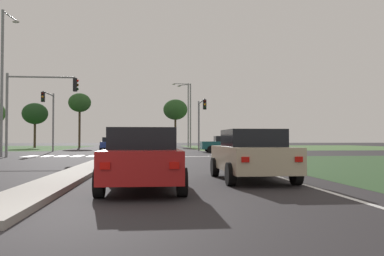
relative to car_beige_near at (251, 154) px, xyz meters
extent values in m
plane|color=#282628|center=(-5.68, 23.75, -0.80)|extent=(200.00, 200.00, 0.00)
cube|color=#476B38|center=(19.82, 48.25, -0.79)|extent=(35.00, 35.00, 0.01)
cube|color=gray|center=(-5.68, 4.75, -0.73)|extent=(1.20, 22.00, 0.14)
cube|color=gray|center=(-5.68, 48.75, -0.73)|extent=(1.20, 36.00, 0.14)
cube|color=silver|center=(-2.18, -0.83, -0.79)|extent=(0.14, 2.00, 0.01)
cube|color=silver|center=(-2.18, 5.17, -0.79)|extent=(0.14, 2.00, 0.01)
cube|color=silver|center=(-2.18, 11.17, -0.79)|extent=(0.14, 2.00, 0.01)
cube|color=silver|center=(-2.18, 17.17, -0.79)|extent=(0.14, 2.00, 0.01)
cube|color=silver|center=(1.17, 5.75, -0.79)|extent=(0.14, 24.00, 0.01)
cube|color=silver|center=(-1.88, 16.75, -0.79)|extent=(6.40, 0.50, 0.01)
cube|color=silver|center=(-12.08, 18.55, -0.79)|extent=(0.70, 2.80, 0.01)
cube|color=silver|center=(-10.93, 18.55, -0.79)|extent=(0.70, 2.80, 0.01)
cube|color=silver|center=(-9.78, 18.55, -0.79)|extent=(0.70, 2.80, 0.01)
cube|color=silver|center=(-8.63, 18.55, -0.79)|extent=(0.70, 2.80, 0.01)
cube|color=silver|center=(-7.48, 18.55, -0.79)|extent=(0.70, 2.80, 0.01)
cube|color=#BCAD8E|center=(0.00, 0.03, -0.12)|extent=(1.84, 4.32, 0.72)
cube|color=black|center=(0.00, -0.12, 0.50)|extent=(1.62, 1.99, 0.52)
cube|color=red|center=(-0.70, -2.15, -0.04)|extent=(0.20, 0.04, 0.14)
cube|color=red|center=(0.70, -2.15, -0.04)|extent=(0.20, 0.04, 0.14)
cylinder|color=black|center=(-0.92, 1.42, -0.48)|extent=(0.22, 0.64, 0.64)
cylinder|color=black|center=(0.92, 1.42, -0.48)|extent=(0.22, 0.64, 0.64)
cylinder|color=black|center=(-0.92, -1.35, -0.48)|extent=(0.22, 0.64, 0.64)
cylinder|color=black|center=(0.92, -1.35, -0.48)|extent=(0.22, 0.64, 0.64)
cube|color=#19565B|center=(3.76, 25.61, -0.11)|extent=(4.33, 1.76, 0.73)
cube|color=black|center=(3.91, 25.61, 0.51)|extent=(1.99, 1.55, 0.52)
cube|color=red|center=(5.94, 24.94, -0.04)|extent=(0.04, 0.20, 0.14)
cube|color=red|center=(5.94, 26.28, -0.04)|extent=(0.04, 0.20, 0.14)
cylinder|color=black|center=(2.37, 24.73, -0.48)|extent=(0.64, 0.22, 0.64)
cylinder|color=black|center=(2.37, 26.50, -0.48)|extent=(0.64, 0.22, 0.64)
cylinder|color=black|center=(5.14, 24.73, -0.48)|extent=(0.64, 0.22, 0.64)
cylinder|color=black|center=(5.14, 26.50, -0.48)|extent=(0.64, 0.22, 0.64)
cube|color=navy|center=(-7.90, 34.38, -0.16)|extent=(1.75, 4.12, 0.64)
cube|color=black|center=(-7.90, 34.53, 0.43)|extent=(1.54, 1.90, 0.52)
cube|color=red|center=(-7.23, 36.47, -0.09)|extent=(0.20, 0.04, 0.14)
cube|color=red|center=(-8.57, 36.47, -0.09)|extent=(0.20, 0.04, 0.14)
cylinder|color=black|center=(-7.02, 33.06, -0.48)|extent=(0.22, 0.64, 0.64)
cylinder|color=black|center=(-8.78, 33.06, -0.48)|extent=(0.22, 0.64, 0.64)
cylinder|color=black|center=(-7.02, 35.70, -0.48)|extent=(0.22, 0.64, 0.64)
cylinder|color=black|center=(-8.78, 35.70, -0.48)|extent=(0.22, 0.64, 0.64)
cube|color=#A31919|center=(-3.28, -1.80, -0.13)|extent=(1.80, 4.48, 0.70)
cube|color=black|center=(-3.28, -1.95, 0.49)|extent=(1.58, 2.06, 0.52)
cube|color=red|center=(-3.96, -4.06, -0.06)|extent=(0.20, 0.04, 0.14)
cube|color=red|center=(-2.60, -4.06, -0.06)|extent=(0.20, 0.04, 0.14)
cylinder|color=black|center=(-4.18, -0.36, -0.48)|extent=(0.22, 0.64, 0.64)
cylinder|color=black|center=(-2.38, -0.36, -0.48)|extent=(0.22, 0.64, 0.64)
cylinder|color=black|center=(-4.18, -3.23, -0.48)|extent=(0.22, 0.64, 0.64)
cylinder|color=black|center=(-2.38, -3.23, -0.48)|extent=(0.22, 0.64, 0.64)
cube|color=#161E47|center=(-8.01, 40.10, -0.10)|extent=(1.73, 4.37, 0.75)
cube|color=black|center=(-8.01, 40.25, 0.53)|extent=(1.52, 2.01, 0.52)
cube|color=red|center=(-7.36, 42.30, -0.03)|extent=(0.20, 0.04, 0.14)
cube|color=red|center=(-8.67, 42.30, -0.03)|extent=(0.20, 0.04, 0.14)
cylinder|color=black|center=(-7.15, 38.70, -0.48)|extent=(0.22, 0.64, 0.64)
cylinder|color=black|center=(-8.88, 38.70, -0.48)|extent=(0.22, 0.64, 0.64)
cylinder|color=black|center=(-7.15, 41.50, -0.48)|extent=(0.22, 0.64, 0.64)
cylinder|color=black|center=(-8.88, 41.50, -0.48)|extent=(0.22, 0.64, 0.64)
cube|color=maroon|center=(-3.38, 13.66, -0.14)|extent=(1.82, 4.39, 0.68)
cube|color=black|center=(-3.38, 13.51, 0.47)|extent=(1.60, 2.02, 0.52)
cube|color=red|center=(-4.07, 11.44, -0.07)|extent=(0.20, 0.04, 0.14)
cube|color=red|center=(-2.69, 11.44, -0.07)|extent=(0.20, 0.04, 0.14)
cylinder|color=black|center=(-4.29, 15.07, -0.48)|extent=(0.22, 0.64, 0.64)
cylinder|color=black|center=(-2.47, 15.07, -0.48)|extent=(0.22, 0.64, 0.64)
cylinder|color=black|center=(-4.29, 12.25, -0.48)|extent=(0.22, 0.64, 0.64)
cylinder|color=black|center=(-2.47, 12.25, -0.48)|extent=(0.22, 0.64, 0.64)
cube|color=black|center=(-3.50, 4.80, -0.11)|extent=(1.78, 4.14, 0.73)
cube|color=black|center=(-3.50, 4.65, 0.51)|extent=(1.57, 1.90, 0.52)
cube|color=red|center=(-4.18, 2.71, -0.04)|extent=(0.20, 0.04, 0.14)
cube|color=red|center=(-2.82, 2.71, -0.04)|extent=(0.20, 0.04, 0.14)
cylinder|color=black|center=(-4.39, 6.13, -0.48)|extent=(0.22, 0.64, 0.64)
cylinder|color=black|center=(-2.61, 6.13, -0.48)|extent=(0.22, 0.64, 0.64)
cylinder|color=black|center=(-4.39, 3.48, -0.48)|extent=(0.22, 0.64, 0.64)
cylinder|color=black|center=(-2.61, 3.48, -0.48)|extent=(0.22, 0.64, 0.64)
cylinder|color=gray|center=(-13.28, 17.15, 2.18)|extent=(0.18, 0.18, 5.95)
cylinder|color=gray|center=(-10.93, 17.15, 4.90)|extent=(4.70, 0.12, 0.12)
cube|color=black|center=(-8.58, 17.15, 4.38)|extent=(0.26, 0.32, 0.95)
sphere|color=red|center=(-8.42, 17.15, 4.68)|extent=(0.20, 0.20, 0.20)
sphere|color=#3A2405|center=(-8.42, 17.15, 4.38)|extent=(0.20, 0.20, 0.20)
sphere|color=black|center=(-8.42, 17.15, 4.08)|extent=(0.20, 0.20, 0.20)
cylinder|color=gray|center=(-13.28, 30.35, 2.21)|extent=(0.18, 0.18, 6.01)
cylinder|color=gray|center=(-13.28, 28.38, 4.96)|extent=(0.12, 3.94, 0.12)
cube|color=black|center=(-13.28, 26.41, 4.44)|extent=(0.32, 0.26, 0.95)
sphere|color=#360503|center=(-13.28, 26.25, 4.74)|extent=(0.20, 0.20, 0.20)
sphere|color=orange|center=(-13.28, 26.25, 4.44)|extent=(0.20, 0.20, 0.20)
sphere|color=black|center=(-13.28, 26.25, 4.14)|extent=(0.20, 0.20, 0.20)
cylinder|color=gray|center=(1.92, 30.35, 1.88)|extent=(0.18, 0.18, 5.35)
cylinder|color=gray|center=(1.92, 27.94, 4.31)|extent=(0.12, 4.82, 0.12)
cube|color=black|center=(1.92, 25.53, 3.78)|extent=(0.32, 0.26, 0.95)
sphere|color=#360503|center=(1.92, 25.37, 4.08)|extent=(0.20, 0.20, 0.20)
sphere|color=orange|center=(1.92, 25.37, 3.78)|extent=(0.20, 0.20, 0.20)
sphere|color=black|center=(1.92, 25.37, 3.48)|extent=(0.20, 0.20, 0.20)
cylinder|color=gray|center=(-13.91, 17.90, 4.55)|extent=(0.20, 0.20, 10.70)
cylinder|color=gray|center=(-13.83, 19.05, 9.80)|extent=(0.27, 2.31, 0.10)
ellipsoid|color=#B2B2A8|center=(-13.74, 20.20, 9.70)|extent=(0.56, 0.28, 0.20)
cylinder|color=gray|center=(2.55, 46.33, 3.95)|extent=(0.20, 0.20, 9.49)
cylinder|color=gray|center=(1.74, 47.01, 8.59)|extent=(1.68, 1.44, 0.10)
ellipsoid|color=#B2B2A8|center=(0.93, 47.69, 8.49)|extent=(0.56, 0.28, 0.20)
cylinder|color=gray|center=(2.55, 49.95, 4.22)|extent=(0.20, 0.20, 10.03)
cylinder|color=gray|center=(1.40, 49.79, 9.13)|extent=(2.32, 0.41, 0.10)
ellipsoid|color=#B2B2A8|center=(0.25, 49.64, 9.03)|extent=(0.56, 0.28, 0.20)
cylinder|color=maroon|center=(-5.94, 33.39, -0.27)|extent=(0.16, 0.16, 0.77)
cylinder|color=#335184|center=(-5.94, 33.39, 0.52)|extent=(0.34, 0.34, 0.81)
sphere|color=tan|center=(-5.94, 33.39, 1.04)|extent=(0.23, 0.23, 0.23)
cylinder|color=#423323|center=(-20.32, 48.64, 1.22)|extent=(0.33, 0.33, 4.04)
ellipsoid|color=#1E421E|center=(-20.32, 48.64, 4.26)|extent=(3.70, 3.70, 3.15)
cylinder|color=#423323|center=(-13.89, 48.68, 2.12)|extent=(0.32, 0.32, 5.83)
ellipsoid|color=#285123|center=(-13.89, 48.68, 5.95)|extent=(3.32, 3.32, 2.82)
cylinder|color=#423323|center=(0.72, 53.29, 1.73)|extent=(0.34, 0.34, 5.05)
ellipsoid|color=#285123|center=(0.72, 53.29, 5.35)|extent=(3.97, 3.97, 3.38)
camera|label=1|loc=(-3.04, -12.01, 0.47)|focal=37.22mm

